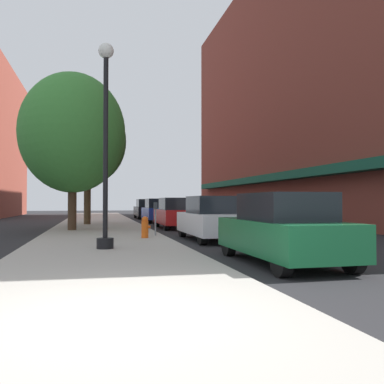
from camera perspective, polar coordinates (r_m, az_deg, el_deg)
The scene contains 13 objects.
ground_plane at distance 23.33m, azimuth -2.77°, elevation -4.92°, with size 90.00×90.00×0.00m, color #232326.
sidewalk_slab at distance 23.93m, azimuth -12.71°, elevation -4.65°, with size 4.80×50.00×0.12m, color #A8A399.
building_right_brick at distance 32.07m, azimuth 16.13°, elevation 14.13°, with size 6.80×40.00×20.00m.
lamppost at distance 12.07m, azimuth -11.92°, elevation 7.00°, with size 0.48×0.48×5.90m.
fire_hydrant at distance 15.27m, azimuth -6.55°, elevation -4.85°, with size 0.33×0.26×0.79m.
parking_meter_near at distance 16.23m, azimuth -5.11°, elevation -3.13°, with size 0.14×0.09×1.31m.
tree_near at distance 25.29m, azimuth -14.31°, elevation 6.88°, with size 4.53×4.53×7.55m.
tree_mid at distance 20.39m, azimuth -16.26°, elevation 7.88°, with size 4.94×4.94×7.43m.
car_green at distance 9.85m, azimuth 12.48°, elevation -5.09°, with size 1.80×4.30×1.66m.
car_white at distance 15.44m, azimuth 2.75°, elevation -3.75°, with size 1.80×4.30×1.66m.
car_red at distance 22.31m, azimuth -2.30°, elevation -3.00°, with size 1.80×4.30×1.66m.
car_blue at distance 28.67m, azimuth -4.78°, elevation -2.63°, with size 1.80×4.30×1.66m.
car_black at distance 35.02m, azimuth -6.35°, elevation -2.39°, with size 1.80×4.30×1.66m.
Camera 1 is at (-0.28, -4.88, 1.46)m, focal length 38.35 mm.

